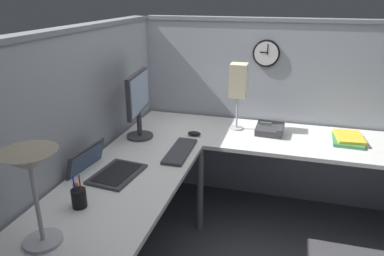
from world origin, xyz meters
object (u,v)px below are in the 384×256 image
(book_stack, at_px, (348,139))
(desk_lamp_paper, at_px, (238,82))
(laptop, at_px, (103,169))
(desk_lamp_dome, at_px, (31,169))
(keyboard, at_px, (180,151))
(wall_clock, at_px, (266,53))
(computer_mouse, at_px, (194,133))
(office_phone, at_px, (270,130))
(pen_cup, at_px, (79,198))
(monitor, at_px, (138,100))

(book_stack, bearing_deg, desk_lamp_paper, 87.16)
(laptop, relative_size, desk_lamp_dome, 0.93)
(laptop, height_order, keyboard, laptop)
(desk_lamp_dome, bearing_deg, wall_clock, -22.20)
(computer_mouse, relative_size, desk_lamp_paper, 0.20)
(office_phone, height_order, wall_clock, wall_clock)
(keyboard, xyz_separation_m, wall_clock, (0.84, -0.48, 0.56))
(desk_lamp_paper, distance_m, wall_clock, 0.37)
(desk_lamp_dome, height_order, pen_cup, desk_lamp_dome)
(computer_mouse, xyz_separation_m, desk_lamp_dome, (-1.40, 0.31, 0.35))
(desk_lamp_dome, bearing_deg, laptop, 5.58)
(pen_cup, bearing_deg, desk_lamp_paper, -24.02)
(pen_cup, bearing_deg, book_stack, -47.88)
(laptop, xyz_separation_m, computer_mouse, (0.74, -0.38, -0.01))
(book_stack, bearing_deg, laptop, 121.73)
(pen_cup, distance_m, wall_clock, 1.87)
(wall_clock, bearing_deg, keyboard, 150.23)
(desk_lamp_dome, relative_size, pen_cup, 2.47)
(pen_cup, relative_size, desk_lamp_paper, 0.34)
(laptop, xyz_separation_m, office_phone, (0.92, -0.94, 0.01))
(desk_lamp_dome, bearing_deg, book_stack, -42.08)
(desk_lamp_dome, bearing_deg, keyboard, -15.65)
(computer_mouse, bearing_deg, wall_clock, -42.78)
(book_stack, relative_size, desk_lamp_paper, 0.56)
(computer_mouse, bearing_deg, laptop, 152.94)
(laptop, xyz_separation_m, book_stack, (0.93, -1.51, -0.00))
(monitor, distance_m, wall_clock, 1.11)
(monitor, height_order, pen_cup, monitor)
(book_stack, height_order, desk_lamp_paper, desk_lamp_paper)
(office_phone, xyz_separation_m, desk_lamp_paper, (0.05, 0.27, 0.35))
(desk_lamp_dome, bearing_deg, computer_mouse, -12.51)
(laptop, relative_size, desk_lamp_paper, 0.78)
(keyboard, distance_m, office_phone, 0.77)
(desk_lamp_dome, bearing_deg, office_phone, -28.85)
(keyboard, xyz_separation_m, computer_mouse, (0.33, -0.01, 0.01))
(desk_lamp_paper, bearing_deg, pen_cup, 155.98)
(computer_mouse, bearing_deg, keyboard, 178.11)
(desk_lamp_paper, bearing_deg, laptop, 145.66)
(keyboard, height_order, wall_clock, wall_clock)
(laptop, xyz_separation_m, keyboard, (0.41, -0.37, -0.01))
(pen_cup, bearing_deg, desk_lamp_dome, 179.91)
(monitor, bearing_deg, book_stack, -77.40)
(wall_clock, bearing_deg, computer_mouse, 137.22)
(laptop, xyz_separation_m, wall_clock, (1.24, -0.84, 0.55))
(laptop, xyz_separation_m, desk_lamp_paper, (0.98, -0.67, 0.36))
(keyboard, height_order, office_phone, office_phone)
(laptop, bearing_deg, desk_lamp_dome, -174.42)
(laptop, bearing_deg, keyboard, -42.01)
(keyboard, xyz_separation_m, book_stack, (0.53, -1.14, 0.01))
(pen_cup, bearing_deg, keyboard, -21.08)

